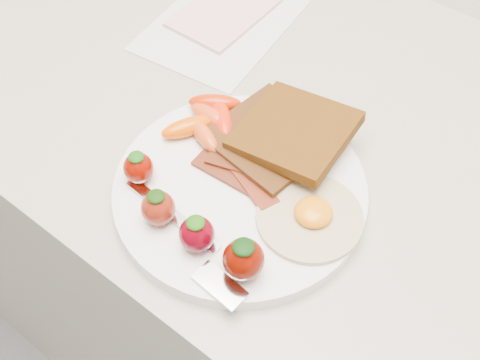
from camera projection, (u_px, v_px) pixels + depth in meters
The scene contains 11 objects.
counter at pixel (297, 299), 1.07m from camera, with size 2.00×0.60×0.90m, color gray.
plate at pixel (240, 191), 0.64m from camera, with size 0.27×0.27×0.02m, color white.
toast_lower at pixel (271, 139), 0.67m from camera, with size 0.12×0.12×0.01m, color #37230A.
toast_upper at pixel (295, 131), 0.65m from camera, with size 0.11×0.11×0.01m, color black.
fried_egg at pixel (311, 216), 0.61m from camera, with size 0.13×0.13×0.02m.
bacon_strips at pixel (242, 173), 0.64m from camera, with size 0.11×0.06×0.01m.
baby_carrots at pixel (208, 119), 0.68m from camera, with size 0.08×0.11×0.02m.
strawberries at pixel (192, 223), 0.58m from camera, with size 0.19×0.06×0.05m.
fork at pixel (193, 245), 0.59m from camera, with size 0.18×0.06×0.00m.
paper_sheet at pixel (221, 25), 0.82m from camera, with size 0.16×0.22×0.00m, color silver.
notepad at pixel (224, 12), 0.84m from camera, with size 0.10×0.14×0.01m, color #DCA2A8.
Camera 1 is at (0.22, 1.26, 1.43)m, focal length 45.00 mm.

